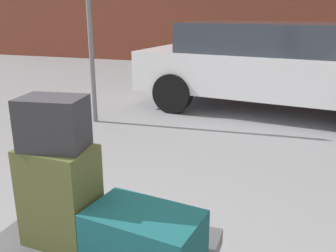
# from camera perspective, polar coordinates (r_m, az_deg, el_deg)

# --- Properties ---
(suitcase_olive_front_left) EXTENTS (0.41, 0.30, 0.57)m
(suitcase_olive_front_left) POSITION_cam_1_polar(r_m,az_deg,el_deg) (2.19, -16.15, -10.19)
(suitcase_olive_front_left) COLOR #4C5128
(suitcase_olive_front_left) RESTS_ON luggage_cart
(duffel_bag_teal_center) EXTENTS (0.63, 0.43, 0.29)m
(duffel_bag_teal_center) POSITION_cam_1_polar(r_m,az_deg,el_deg) (2.02, -3.70, -16.64)
(duffel_bag_teal_center) COLOR #144C51
(duffel_bag_teal_center) RESTS_ON luggage_cart
(duffel_bag_charcoal_topmost_pile) EXTENTS (0.36, 0.28, 0.28)m
(duffel_bag_charcoal_topmost_pile) POSITION_cam_1_polar(r_m,az_deg,el_deg) (2.04, -17.13, 0.43)
(duffel_bag_charcoal_topmost_pile) COLOR #2D2D33
(duffel_bag_charcoal_topmost_pile) RESTS_ON suitcase_olive_front_left
(parked_car) EXTENTS (4.50, 2.35, 1.42)m
(parked_car) POSITION_cam_1_polar(r_m,az_deg,el_deg) (6.38, 15.36, 9.07)
(parked_car) COLOR silver
(parked_car) RESTS_ON ground_plane
(no_parking_sign) EXTENTS (0.50, 0.07, 2.57)m
(no_parking_sign) POSITION_cam_1_polar(r_m,az_deg,el_deg) (5.51, -11.99, 16.63)
(no_parking_sign) COLOR slate
(no_parking_sign) RESTS_ON ground_plane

